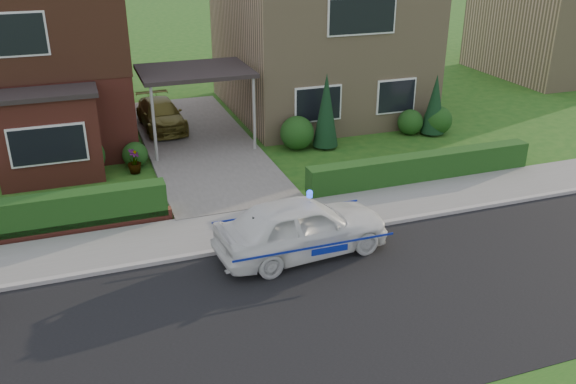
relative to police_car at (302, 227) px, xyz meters
name	(u,v)px	position (x,y,z in m)	size (l,w,h in m)	color
ground	(310,313)	(-0.72, -2.40, -0.72)	(120.00, 120.00, 0.00)	#1B4E14
road	(310,313)	(-0.72, -2.40, -0.72)	(60.00, 6.00, 0.02)	black
kerb	(265,244)	(-0.72, 0.65, -0.66)	(60.00, 0.16, 0.12)	#9E9993
sidewalk	(253,226)	(-0.72, 1.70, -0.67)	(60.00, 2.00, 0.10)	slate
driveway	(199,143)	(-0.72, 8.60, -0.66)	(3.80, 12.00, 0.12)	#666059
house_left	(12,34)	(-6.51, 11.50, 3.09)	(7.50, 9.53, 7.25)	brown
house_right	(318,21)	(5.08, 11.59, 2.94)	(7.50, 8.06, 7.25)	tan
carport_link	(195,72)	(-0.72, 8.55, 1.93)	(3.80, 3.00, 2.77)	black
dwarf_wall	(19,236)	(-6.52, 2.90, -0.54)	(7.70, 0.25, 0.36)	brown
hedge_left	(21,240)	(-6.52, 3.05, -0.72)	(7.50, 0.55, 0.90)	#133D13
hedge_right	(420,181)	(5.08, 2.95, -0.72)	(7.50, 0.55, 0.80)	#133D13
shrub_left_mid	(84,157)	(-4.72, 6.90, -0.06)	(1.32, 1.32, 1.32)	#133D13
shrub_left_near	(135,155)	(-3.12, 7.20, -0.30)	(0.84, 0.84, 0.84)	#133D13
shrub_right_near	(297,133)	(2.48, 7.00, -0.12)	(1.20, 1.20, 1.20)	#133D13
shrub_right_mid	(410,122)	(7.08, 7.10, -0.24)	(0.96, 0.96, 0.96)	#133D13
shrub_right_far	(438,120)	(8.08, 6.80, -0.18)	(1.08, 1.08, 1.08)	#133D13
conifer_a	(326,113)	(3.48, 6.80, 0.58)	(0.90, 0.90, 2.60)	black
conifer_b	(435,106)	(7.88, 6.80, 0.38)	(0.90, 0.90, 2.20)	black
neighbour_right	(558,23)	(19.28, 13.60, 1.88)	(6.50, 7.00, 5.20)	tan
police_car	(302,227)	(0.00, 0.00, 0.00)	(3.90, 4.38, 1.61)	white
driveway_car	(161,114)	(-1.72, 10.69, -0.07)	(1.48, 3.64, 1.06)	brown
potted_plant_b	(60,171)	(-5.48, 6.60, -0.33)	(0.43, 0.35, 0.79)	gray
potted_plant_c	(134,162)	(-3.22, 6.60, -0.32)	(0.45, 0.45, 0.80)	gray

